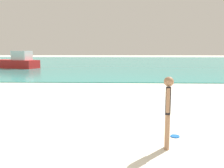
% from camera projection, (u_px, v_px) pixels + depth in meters
% --- Properties ---
extents(water, '(160.00, 60.00, 0.06)m').
position_uv_depth(water, '(116.00, 62.00, 46.19)').
color(water, teal).
rests_on(water, ground).
extents(person_standing, '(0.22, 0.37, 1.63)m').
position_uv_depth(person_standing, '(168.00, 108.00, 5.43)').
color(person_standing, '#936B4C').
rests_on(person_standing, ground).
extents(frisbee, '(0.23, 0.23, 0.03)m').
position_uv_depth(frisbee, '(175.00, 136.00, 6.30)').
color(frisbee, blue).
rests_on(frisbee, ground).
extents(boat_near, '(6.30, 4.07, 2.05)m').
position_uv_depth(boat_near, '(17.00, 62.00, 29.67)').
color(boat_near, red).
rests_on(boat_near, water).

